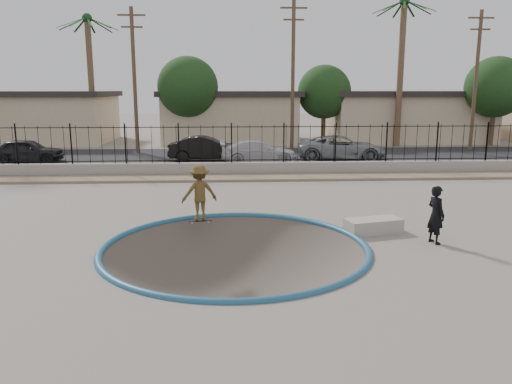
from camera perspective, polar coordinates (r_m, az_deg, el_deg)
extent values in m
cube|color=slate|center=(25.94, -2.78, 0.20)|extent=(120.00, 120.00, 2.20)
torus|color=#235674|center=(13.07, -2.39, -6.41)|extent=(7.04, 7.04, 0.20)
cube|color=#9A8465|center=(22.97, -2.76, 1.64)|extent=(42.00, 1.60, 0.11)
cube|color=gray|center=(24.02, -2.78, 2.67)|extent=(42.00, 0.45, 0.60)
cube|color=black|center=(23.95, -2.79, 3.66)|extent=(40.00, 0.04, 0.03)
cube|color=black|center=(23.79, -2.83, 7.43)|extent=(40.00, 0.04, 0.04)
cube|color=black|center=(30.69, -2.87, 4.11)|extent=(90.00, 8.00, 0.04)
cube|color=tan|center=(42.66, -23.76, 7.61)|extent=(11.00, 8.00, 3.50)
cube|color=#2C2624|center=(42.60, -23.97, 10.22)|extent=(11.60, 8.60, 0.40)
cube|color=tan|center=(39.99, -2.98, 8.36)|extent=(10.00, 8.00, 3.50)
cube|color=#2C2624|center=(39.92, -3.01, 11.15)|extent=(10.60, 8.60, 0.40)
cube|color=tan|center=(42.41, 16.49, 8.09)|extent=(12.00, 8.00, 3.50)
cube|color=#2C2624|center=(42.35, 16.65, 10.72)|extent=(12.60, 8.60, 0.40)
cylinder|color=brown|center=(38.70, -18.31, 11.76)|extent=(0.44, 0.44, 9.00)
sphere|color=#153E19|center=(39.01, -18.75, 18.30)|extent=(0.70, 0.70, 0.70)
cylinder|color=brown|center=(37.46, 16.16, 12.68)|extent=(0.44, 0.44, 10.00)
sphere|color=#153E19|center=(37.91, 16.61, 20.17)|extent=(0.70, 0.70, 0.70)
cylinder|color=#473323|center=(32.95, -13.71, 12.13)|extent=(0.24, 0.24, 9.00)
cube|color=#473323|center=(33.24, -14.06, 19.03)|extent=(1.70, 0.10, 0.10)
cube|color=#473323|center=(33.16, -14.00, 17.84)|extent=(1.30, 0.10, 0.10)
cylinder|color=#473323|center=(32.69, 4.23, 12.87)|extent=(0.24, 0.24, 9.50)
cube|color=#473323|center=(33.06, 4.35, 20.25)|extent=(1.70, 0.10, 0.10)
cube|color=#473323|center=(32.96, 4.33, 19.05)|extent=(1.30, 0.10, 0.10)
cylinder|color=#473323|center=(36.22, 23.81, 11.42)|extent=(0.24, 0.24, 9.00)
cube|color=#473323|center=(36.49, 24.35, 17.69)|extent=(1.70, 0.10, 0.10)
cube|color=#473323|center=(36.41, 24.25, 16.60)|extent=(1.30, 0.10, 0.10)
cylinder|color=#473323|center=(36.62, -7.69, 7.58)|extent=(0.34, 0.34, 3.00)
sphere|color=#143311|center=(36.53, -7.81, 11.80)|extent=(4.32, 4.32, 4.32)
cylinder|color=#473323|center=(38.19, 7.70, 7.55)|extent=(0.34, 0.34, 2.75)
sphere|color=#143311|center=(38.10, 7.80, 11.27)|extent=(3.96, 3.96, 3.96)
cylinder|color=#473323|center=(40.34, 25.37, 6.93)|extent=(0.34, 0.34, 3.00)
sphere|color=#143311|center=(40.26, 25.71, 10.76)|extent=(4.32, 4.32, 4.32)
imported|color=brown|center=(15.39, -6.49, -0.40)|extent=(1.24, 0.93, 1.71)
cube|color=black|center=(15.57, -6.42, -3.28)|extent=(0.77, 0.30, 0.02)
cylinder|color=silver|center=(15.49, -7.32, -3.50)|extent=(0.05, 0.04, 0.05)
cylinder|color=silver|center=(15.63, -7.36, -3.36)|extent=(0.05, 0.04, 0.05)
cylinder|color=silver|center=(15.53, -5.46, -3.41)|extent=(0.05, 0.04, 0.05)
cylinder|color=silver|center=(15.67, -5.52, -3.28)|extent=(0.05, 0.04, 0.05)
imported|color=black|center=(14.10, 19.87, -2.46)|extent=(0.53, 0.66, 1.56)
cube|color=#A7A294|center=(14.79, 13.26, -3.75)|extent=(1.72, 1.06, 0.40)
imported|color=black|center=(30.70, -24.71, 4.33)|extent=(3.97, 1.82, 1.32)
imported|color=black|center=(28.64, -5.72, 4.95)|extent=(4.26, 1.64, 1.39)
imported|color=silver|center=(27.77, 0.31, 4.65)|extent=(4.30, 1.82, 1.24)
imported|color=gray|center=(29.22, 9.77, 5.00)|extent=(5.26, 2.79, 1.41)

